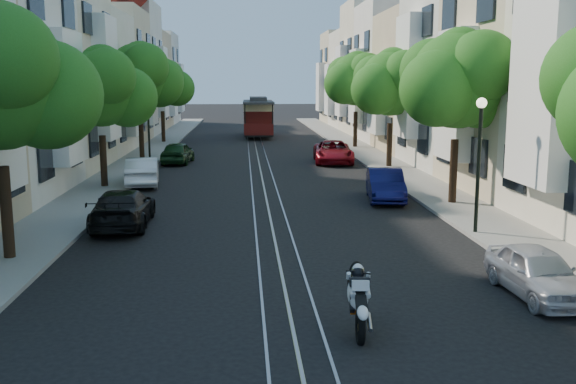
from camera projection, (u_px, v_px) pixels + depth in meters
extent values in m
plane|color=black|center=(257.00, 153.00, 43.25)|extent=(200.00, 200.00, 0.00)
cube|color=gray|center=(363.00, 152.00, 43.74)|extent=(2.50, 80.00, 0.12)
cube|color=gray|center=(148.00, 153.00, 42.74)|extent=(2.50, 80.00, 0.12)
cube|color=gray|center=(249.00, 153.00, 43.21)|extent=(0.06, 80.00, 0.02)
cube|color=gray|center=(257.00, 153.00, 43.25)|extent=(0.06, 80.00, 0.02)
cube|color=gray|center=(265.00, 153.00, 43.29)|extent=(0.06, 80.00, 0.02)
cube|color=tan|center=(257.00, 153.00, 43.25)|extent=(0.08, 80.00, 0.01)
cube|color=white|center=(544.00, 86.00, 19.44)|extent=(0.90, 3.04, 6.05)
cube|color=beige|center=(544.00, 76.00, 27.50)|extent=(7.00, 8.00, 10.00)
cube|color=white|center=(456.00, 95.00, 27.37)|extent=(0.90, 3.04, 5.50)
cube|color=silver|center=(478.00, 59.00, 35.20)|extent=(7.00, 8.00, 12.00)
cube|color=white|center=(409.00, 77.00, 35.10)|extent=(0.90, 3.04, 6.60)
cube|color=#C6B28C|center=(434.00, 86.00, 43.32)|extent=(7.00, 8.00, 9.00)
cube|color=white|center=(378.00, 97.00, 43.18)|extent=(0.90, 3.04, 4.95)
cube|color=white|center=(405.00, 76.00, 51.05)|extent=(7.00, 8.00, 10.50)
cube|color=white|center=(358.00, 86.00, 50.94)|extent=(0.90, 3.04, 5.78)
cube|color=beige|center=(383.00, 71.00, 58.84)|extent=(7.00, 8.00, 11.50)
cube|color=white|center=(342.00, 81.00, 58.73)|extent=(0.90, 3.04, 6.32)
cube|color=silver|center=(367.00, 82.00, 66.87)|extent=(7.00, 8.00, 9.50)
cube|color=white|center=(330.00, 90.00, 66.74)|extent=(0.90, 3.04, 5.23)
cube|color=beige|center=(354.00, 80.00, 74.69)|extent=(7.00, 8.00, 10.00)
cube|color=white|center=(321.00, 87.00, 74.57)|extent=(0.90, 3.04, 5.50)
cube|color=white|center=(65.00, 98.00, 26.26)|extent=(0.90, 3.04, 5.39)
cube|color=beige|center=(31.00, 60.00, 33.57)|extent=(7.00, 8.00, 11.76)
cube|color=white|center=(105.00, 78.00, 33.99)|extent=(0.90, 3.04, 6.47)
cube|color=silver|center=(72.00, 87.00, 41.68)|extent=(7.00, 8.00, 8.82)
cube|color=white|center=(132.00, 98.00, 42.06)|extent=(0.90, 3.04, 4.85)
cube|color=beige|center=(99.00, 77.00, 49.42)|extent=(7.00, 8.00, 10.29)
cube|color=white|center=(149.00, 88.00, 49.82)|extent=(0.90, 3.04, 5.66)
cube|color=silver|center=(118.00, 72.00, 57.21)|extent=(7.00, 8.00, 11.27)
cube|color=white|center=(162.00, 82.00, 57.62)|extent=(0.90, 3.04, 6.20)
cube|color=#C6B28C|center=(134.00, 83.00, 65.24)|extent=(7.00, 8.00, 9.31)
cube|color=white|center=(172.00, 90.00, 65.62)|extent=(0.90, 3.04, 5.12)
cube|color=white|center=(145.00, 81.00, 73.06)|extent=(7.00, 8.00, 9.80)
cube|color=white|center=(179.00, 88.00, 73.46)|extent=(0.90, 3.04, 5.39)
cylinder|color=black|center=(453.00, 171.00, 24.84)|extent=(0.30, 0.30, 2.45)
sphere|color=#225014|center=(457.00, 80.00, 24.25)|extent=(3.64, 3.64, 3.64)
sphere|color=#225014|center=(480.00, 91.00, 24.89)|extent=(2.91, 2.91, 2.91)
sphere|color=#225014|center=(438.00, 89.00, 23.55)|extent=(2.84, 2.84, 2.84)
sphere|color=#225014|center=(460.00, 56.00, 24.21)|extent=(2.18, 2.18, 2.18)
cylinder|color=black|center=(389.00, 145.00, 35.66)|extent=(0.30, 0.30, 2.38)
sphere|color=#225014|center=(391.00, 83.00, 35.09)|extent=(3.54, 3.54, 3.54)
sphere|color=#225014|center=(408.00, 91.00, 35.73)|extent=(2.83, 2.83, 2.83)
sphere|color=#225014|center=(376.00, 89.00, 34.39)|extent=(2.76, 2.76, 2.76)
sphere|color=#225014|center=(393.00, 67.00, 35.04)|extent=(2.12, 2.12, 2.12)
cylinder|color=black|center=(355.00, 129.00, 46.46)|extent=(0.30, 0.30, 2.52)
sphere|color=#225014|center=(356.00, 79.00, 45.86)|extent=(3.74, 3.74, 3.74)
sphere|color=#225014|center=(370.00, 85.00, 46.50)|extent=(3.00, 3.00, 3.00)
sphere|color=#225014|center=(344.00, 84.00, 45.16)|extent=(2.92, 2.92, 2.92)
sphere|color=#225014|center=(358.00, 67.00, 45.81)|extent=(2.25, 2.25, 2.25)
cylinder|color=black|center=(7.00, 212.00, 16.97)|extent=(0.30, 0.30, 2.45)
sphere|color=#225014|center=(47.00, 95.00, 17.02)|extent=(2.91, 2.91, 2.91)
cylinder|color=black|center=(103.00, 161.00, 28.78)|extent=(0.30, 0.30, 2.27)
sphere|color=#225014|center=(100.00, 88.00, 28.24)|extent=(3.38, 3.38, 3.38)
sphere|color=#225014|center=(128.00, 97.00, 28.87)|extent=(2.70, 2.70, 2.70)
sphere|color=#225014|center=(74.00, 96.00, 27.53)|extent=(2.64, 2.64, 2.64)
sphere|color=#225014|center=(102.00, 68.00, 28.19)|extent=(2.03, 2.03, 2.03)
cylinder|color=black|center=(141.00, 136.00, 39.57)|extent=(0.30, 0.30, 2.62)
sphere|color=#225014|center=(139.00, 75.00, 38.94)|extent=(3.90, 3.90, 3.90)
sphere|color=#225014|center=(159.00, 82.00, 39.57)|extent=(3.12, 3.12, 3.12)
sphere|color=#225014|center=(121.00, 80.00, 38.24)|extent=(3.04, 3.04, 3.04)
sphere|color=#225014|center=(140.00, 60.00, 38.89)|extent=(2.34, 2.34, 2.34)
cylinder|color=black|center=(163.00, 126.00, 50.40)|extent=(0.30, 0.30, 2.38)
sphere|color=#225014|center=(162.00, 83.00, 49.83)|extent=(3.54, 3.54, 3.54)
sphere|color=#225014|center=(177.00, 88.00, 50.47)|extent=(2.83, 2.83, 2.83)
sphere|color=#225014|center=(148.00, 87.00, 49.13)|extent=(2.76, 2.76, 2.76)
sphere|color=#225014|center=(163.00, 71.00, 49.79)|extent=(2.12, 2.12, 2.12)
cylinder|color=black|center=(478.00, 168.00, 19.73)|extent=(0.12, 0.12, 4.00)
sphere|color=#FFF2CC|center=(482.00, 103.00, 19.39)|extent=(0.32, 0.32, 0.32)
cylinder|color=black|center=(149.00, 129.00, 36.56)|extent=(0.12, 0.12, 4.00)
sphere|color=#FFF2CC|center=(147.00, 93.00, 36.22)|extent=(0.32, 0.32, 0.32)
torus|color=black|center=(360.00, 327.00, 11.82)|extent=(0.20, 0.73, 0.72)
torus|color=black|center=(355.00, 278.00, 12.92)|extent=(0.45, 0.67, 0.70)
ellipsoid|color=silver|center=(358.00, 294.00, 12.31)|extent=(0.50, 1.01, 0.81)
ellipsoid|color=silver|center=(359.00, 287.00, 12.05)|extent=(0.40, 0.56, 0.46)
cube|color=black|center=(361.00, 303.00, 11.68)|extent=(0.25, 0.53, 0.31)
cube|color=silver|center=(360.00, 284.00, 12.01)|extent=(0.36, 0.57, 0.28)
sphere|color=black|center=(358.00, 273.00, 12.29)|extent=(0.25, 0.25, 0.25)
cube|color=black|center=(258.00, 131.00, 56.40)|extent=(2.46, 8.28, 0.31)
cube|color=#4F0F0D|center=(258.00, 117.00, 56.19)|extent=(2.53, 5.18, 2.48)
cube|color=beige|center=(258.00, 107.00, 56.03)|extent=(2.58, 5.24, 0.62)
cube|color=#2D2D30|center=(258.00, 102.00, 55.96)|extent=(2.66, 8.28, 0.19)
cube|color=#2D2D30|center=(258.00, 99.00, 55.92)|extent=(1.49, 4.66, 0.36)
imported|color=#AAADB7|center=(537.00, 272.00, 14.29)|extent=(1.47, 3.36, 1.13)
imported|color=#0E0E46|center=(385.00, 185.00, 25.94)|extent=(1.83, 4.02, 1.28)
imported|color=maroon|center=(333.00, 152.00, 38.02)|extent=(2.52, 4.91, 1.33)
imported|color=black|center=(123.00, 208.00, 21.17)|extent=(1.87, 4.39, 1.26)
imported|color=silver|center=(142.00, 171.00, 29.64)|extent=(1.86, 4.17, 1.33)
imported|color=#143418|center=(178.00, 153.00, 37.77)|extent=(1.87, 3.92, 1.29)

